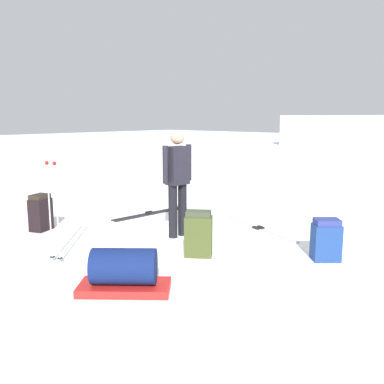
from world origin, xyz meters
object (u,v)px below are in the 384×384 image
at_px(ski_poles_planted_near, 53,207).
at_px(thermos_bottle, 198,217).
at_px(backpack_large_dark, 326,240).
at_px(backpack_small_spare, 41,213).
at_px(ski_pair_far, 150,213).
at_px(skier_standing, 177,178).
at_px(backpack_bright, 198,234).
at_px(ski_pair_near, 258,229).
at_px(gear_sled, 124,272).

bearing_deg(ski_poles_planted_near, thermos_bottle, 87.60).
bearing_deg(backpack_large_dark, backpack_small_spare, -157.51).
distance_m(backpack_large_dark, backpack_small_spare, 4.61).
bearing_deg(ski_pair_far, skier_standing, -27.56).
bearing_deg(ski_poles_planted_near, backpack_bright, 48.65).
relative_size(skier_standing, ski_poles_planted_near, 1.26).
distance_m(ski_pair_far, thermos_bottle, 1.23).
bearing_deg(backpack_large_dark, ski_pair_far, 175.64).
relative_size(ski_pair_near, gear_sled, 1.71).
relative_size(ski_pair_near, backpack_large_dark, 3.19).
bearing_deg(ski_poles_planted_near, skier_standing, 79.36).
bearing_deg(skier_standing, gear_sled, -61.78).
height_order(backpack_bright, gear_sled, backpack_bright).
xyz_separation_m(ski_pair_near, thermos_bottle, (-1.01, -0.42, 0.12)).
height_order(skier_standing, ski_pair_far, skier_standing).
height_order(ski_pair_near, gear_sled, gear_sled).
height_order(ski_pair_far, backpack_small_spare, backpack_small_spare).
bearing_deg(backpack_small_spare, ski_poles_planted_near, -22.98).
height_order(skier_standing, thermos_bottle, skier_standing).
xyz_separation_m(backpack_large_dark, gear_sled, (-1.22, -2.46, -0.05)).
relative_size(ski_poles_planted_near, thermos_bottle, 5.17).
distance_m(ski_poles_planted_near, thermos_bottle, 2.82).
xyz_separation_m(ski_pair_far, backpack_small_spare, (-0.50, -2.05, 0.29)).
distance_m(ski_pair_near, backpack_bright, 1.77).
height_order(skier_standing, backpack_bright, skier_standing).
distance_m(backpack_small_spare, gear_sled, 3.12).
bearing_deg(skier_standing, ski_pair_near, 58.06).
bearing_deg(backpack_large_dark, gear_sled, -116.31).
xyz_separation_m(ski_pair_near, backpack_large_dark, (1.52, -0.72, 0.26)).
xyz_separation_m(backpack_bright, thermos_bottle, (-1.15, 1.31, -0.18)).
bearing_deg(skier_standing, ski_poles_planted_near, -100.64).
xyz_separation_m(gear_sled, thermos_bottle, (-1.31, 2.76, -0.09)).
relative_size(ski_pair_near, ski_pair_far, 1.04).
xyz_separation_m(backpack_bright, gear_sled, (0.17, -1.45, -0.09)).
height_order(gear_sled, thermos_bottle, gear_sled).
xyz_separation_m(ski_pair_near, ski_pair_far, (-2.24, -0.44, 0.00)).
bearing_deg(skier_standing, backpack_small_spare, -147.22).
xyz_separation_m(backpack_small_spare, gear_sled, (3.04, -0.70, -0.08)).
bearing_deg(gear_sled, skier_standing, 118.22).
xyz_separation_m(ski_pair_far, backpack_bright, (2.37, -1.30, 0.30)).
relative_size(backpack_large_dark, ski_poles_planted_near, 0.42).
height_order(ski_pair_near, backpack_bright, backpack_bright).
bearing_deg(backpack_bright, backpack_small_spare, -165.41).
bearing_deg(thermos_bottle, backpack_bright, -48.88).
bearing_deg(backpack_bright, ski_pair_far, 151.28).
xyz_separation_m(ski_pair_near, ski_poles_planted_near, (-1.12, -3.17, 0.73)).
xyz_separation_m(skier_standing, ski_pair_far, (-1.48, 0.77, -0.94)).
height_order(ski_poles_planted_near, gear_sled, ski_poles_planted_near).
bearing_deg(backpack_large_dark, skier_standing, -167.94).
height_order(backpack_large_dark, backpack_small_spare, backpack_small_spare).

